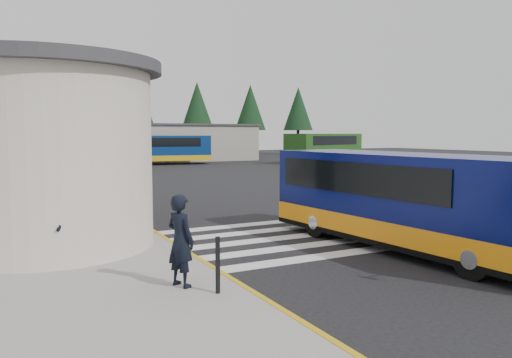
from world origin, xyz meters
name	(u,v)px	position (x,y,z in m)	size (l,w,h in m)	color
ground	(290,231)	(0.00, 0.00, 0.00)	(140.00, 140.00, 0.00)	black
curb_strip	(132,220)	(-4.05, 4.00, 0.08)	(0.12, 34.00, 0.16)	gold
crosswalk	(289,237)	(-0.50, -0.80, 0.01)	(8.00, 5.35, 0.01)	silver
depot_building	(139,143)	(6.00, 42.00, 2.11)	(26.40, 8.40, 4.20)	gray
tree_line	(124,104)	(6.29, 50.00, 6.77)	(58.40, 4.40, 10.00)	black
transit_bus	(405,204)	(1.50, -3.50, 1.23)	(3.51, 9.27, 2.57)	#070E51
pedestrian_a	(181,240)	(-5.13, -4.35, 1.05)	(0.66, 0.43, 1.80)	black
pedestrian_b	(51,230)	(-7.22, -1.77, 1.01)	(0.83, 0.65, 1.72)	black
bollard	(218,265)	(-4.67, -5.08, 0.68)	(0.09, 0.09, 1.07)	black
far_bus_a	(161,148)	(6.57, 35.56, 1.63)	(10.00, 4.10, 2.51)	navy
far_bus_b	(325,146)	(22.77, 30.19, 1.74)	(10.72, 6.24, 2.67)	#1C4612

